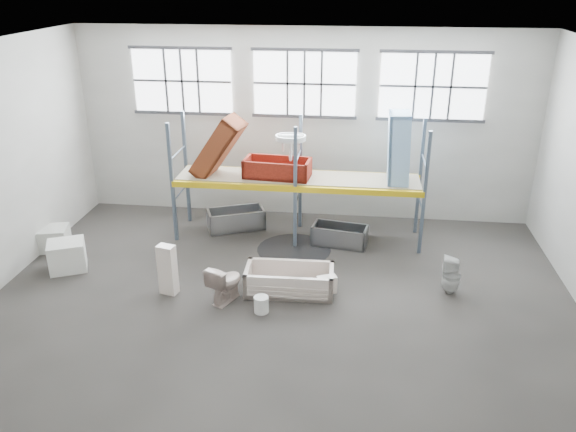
% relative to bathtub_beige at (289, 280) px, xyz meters
% --- Properties ---
extents(floor, '(12.00, 10.00, 0.10)m').
position_rel_bathtub_beige_xyz_m(floor, '(-0.12, -0.74, -0.32)').
color(floor, '#4A4540').
rests_on(floor, ground).
extents(ceiling, '(12.00, 10.00, 0.10)m').
position_rel_bathtub_beige_xyz_m(ceiling, '(-0.12, -0.74, 4.78)').
color(ceiling, silver).
rests_on(ceiling, ground).
extents(wall_back, '(12.00, 0.10, 5.00)m').
position_rel_bathtub_beige_xyz_m(wall_back, '(-0.12, 4.31, 2.23)').
color(wall_back, '#AAA79E').
rests_on(wall_back, ground).
extents(wall_front, '(12.00, 0.10, 5.00)m').
position_rel_bathtub_beige_xyz_m(wall_front, '(-0.12, -5.79, 2.23)').
color(wall_front, '#BCB8AD').
rests_on(wall_front, ground).
extents(window_left, '(2.60, 0.04, 1.60)m').
position_rel_bathtub_beige_xyz_m(window_left, '(-3.32, 4.20, 3.33)').
color(window_left, white).
rests_on(window_left, wall_back).
extents(window_mid, '(2.60, 0.04, 1.60)m').
position_rel_bathtub_beige_xyz_m(window_mid, '(-0.12, 4.20, 3.33)').
color(window_mid, white).
rests_on(window_mid, wall_back).
extents(window_right, '(2.60, 0.04, 1.60)m').
position_rel_bathtub_beige_xyz_m(window_right, '(3.08, 4.20, 3.33)').
color(window_right, white).
rests_on(window_right, wall_back).
extents(rack_upright_la, '(0.08, 0.08, 3.00)m').
position_rel_bathtub_beige_xyz_m(rack_upright_la, '(-3.12, 2.16, 1.23)').
color(rack_upright_la, slate).
rests_on(rack_upright_la, floor).
extents(rack_upright_lb, '(0.08, 0.08, 3.00)m').
position_rel_bathtub_beige_xyz_m(rack_upright_lb, '(-3.12, 3.36, 1.23)').
color(rack_upright_lb, slate).
rests_on(rack_upright_lb, floor).
extents(rack_upright_ma, '(0.08, 0.08, 3.00)m').
position_rel_bathtub_beige_xyz_m(rack_upright_ma, '(-0.12, 2.16, 1.23)').
color(rack_upright_ma, slate).
rests_on(rack_upright_ma, floor).
extents(rack_upright_mb, '(0.08, 0.08, 3.00)m').
position_rel_bathtub_beige_xyz_m(rack_upright_mb, '(-0.12, 3.36, 1.23)').
color(rack_upright_mb, slate).
rests_on(rack_upright_mb, floor).
extents(rack_upright_ra, '(0.08, 0.08, 3.00)m').
position_rel_bathtub_beige_xyz_m(rack_upright_ra, '(2.88, 2.16, 1.23)').
color(rack_upright_ra, slate).
rests_on(rack_upright_ra, floor).
extents(rack_upright_rb, '(0.08, 0.08, 3.00)m').
position_rel_bathtub_beige_xyz_m(rack_upright_rb, '(2.88, 3.36, 1.23)').
color(rack_upright_rb, slate).
rests_on(rack_upright_rb, floor).
extents(rack_beam_front, '(6.00, 0.10, 0.14)m').
position_rel_bathtub_beige_xyz_m(rack_beam_front, '(-0.12, 2.16, 1.23)').
color(rack_beam_front, yellow).
rests_on(rack_beam_front, floor).
extents(rack_beam_back, '(6.00, 0.10, 0.14)m').
position_rel_bathtub_beige_xyz_m(rack_beam_back, '(-0.12, 3.36, 1.23)').
color(rack_beam_back, yellow).
rests_on(rack_beam_back, floor).
extents(shelf_deck, '(5.90, 1.10, 0.03)m').
position_rel_bathtub_beige_xyz_m(shelf_deck, '(-0.12, 2.76, 1.31)').
color(shelf_deck, gray).
rests_on(shelf_deck, floor).
extents(wet_patch, '(1.80, 1.80, 0.00)m').
position_rel_bathtub_beige_xyz_m(wet_patch, '(-0.12, 1.96, -0.27)').
color(wet_patch, black).
rests_on(wet_patch, floor).
extents(bathtub_beige, '(1.87, 0.92, 0.54)m').
position_rel_bathtub_beige_xyz_m(bathtub_beige, '(0.00, 0.00, 0.00)').
color(bathtub_beige, beige).
rests_on(bathtub_beige, floor).
extents(cistern_spare, '(0.44, 0.33, 0.38)m').
position_rel_bathtub_beige_xyz_m(cistern_spare, '(0.79, -0.12, 0.01)').
color(cistern_spare, beige).
rests_on(cistern_spare, bathtub_beige).
extents(sink_in_tub, '(0.49, 0.49, 0.14)m').
position_rel_bathtub_beige_xyz_m(sink_in_tub, '(0.29, -0.06, -0.11)').
color(sink_in_tub, beige).
rests_on(sink_in_tub, bathtub_beige).
extents(toilet_beige, '(0.76, 0.93, 0.83)m').
position_rel_bathtub_beige_xyz_m(toilet_beige, '(-1.25, -0.51, 0.14)').
color(toilet_beige, beige).
rests_on(toilet_beige, floor).
extents(cistern_tall, '(0.40, 0.31, 1.09)m').
position_rel_bathtub_beige_xyz_m(cistern_tall, '(-2.50, -0.37, 0.28)').
color(cistern_tall, silver).
rests_on(cistern_tall, floor).
extents(toilet_white, '(0.43, 0.42, 0.83)m').
position_rel_bathtub_beige_xyz_m(toilet_white, '(3.36, 0.34, 0.14)').
color(toilet_white, silver).
rests_on(toilet_white, floor).
extents(steel_tub_left, '(1.60, 1.18, 0.53)m').
position_rel_bathtub_beige_xyz_m(steel_tub_left, '(-1.77, 3.02, -0.01)').
color(steel_tub_left, '#B5B7BC').
rests_on(steel_tub_left, floor).
extents(steel_tub_right, '(1.42, 0.84, 0.49)m').
position_rel_bathtub_beige_xyz_m(steel_tub_right, '(0.96, 2.40, -0.03)').
color(steel_tub_right, '#929499').
rests_on(steel_tub_right, floor).
extents(rust_tub_flat, '(1.66, 0.90, 0.45)m').
position_rel_bathtub_beige_xyz_m(rust_tub_flat, '(-0.62, 2.70, 1.55)').
color(rust_tub_flat, maroon).
rests_on(rust_tub_flat, shelf_deck).
extents(rust_tub_tilted, '(1.44, 0.97, 1.63)m').
position_rel_bathtub_beige_xyz_m(rust_tub_tilted, '(-2.06, 2.66, 2.02)').
color(rust_tub_tilted, maroon).
rests_on(rust_tub_tilted, shelf_deck).
extents(sink_on_shelf, '(0.76, 0.61, 0.64)m').
position_rel_bathtub_beige_xyz_m(sink_on_shelf, '(-0.28, 2.58, 1.82)').
color(sink_on_shelf, silver).
rests_on(sink_on_shelf, rust_tub_flat).
extents(blue_tub_upright, '(0.56, 0.82, 1.75)m').
position_rel_bathtub_beige_xyz_m(blue_tub_upright, '(2.25, 2.72, 2.12)').
color(blue_tub_upright, '#94C4F1').
rests_on(blue_tub_upright, shelf_deck).
extents(bucket, '(0.33, 0.33, 0.34)m').
position_rel_bathtub_beige_xyz_m(bucket, '(-0.46, -0.87, -0.10)').
color(bucket, white).
rests_on(bucket, floor).
extents(carton_near, '(0.99, 0.94, 0.67)m').
position_rel_bathtub_beige_xyz_m(carton_near, '(-5.09, 0.36, 0.06)').
color(carton_near, white).
rests_on(carton_near, floor).
extents(carton_far, '(0.80, 0.80, 0.55)m').
position_rel_bathtub_beige_xyz_m(carton_far, '(-5.91, 1.31, 0.00)').
color(carton_far, silver).
rests_on(carton_far, floor).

